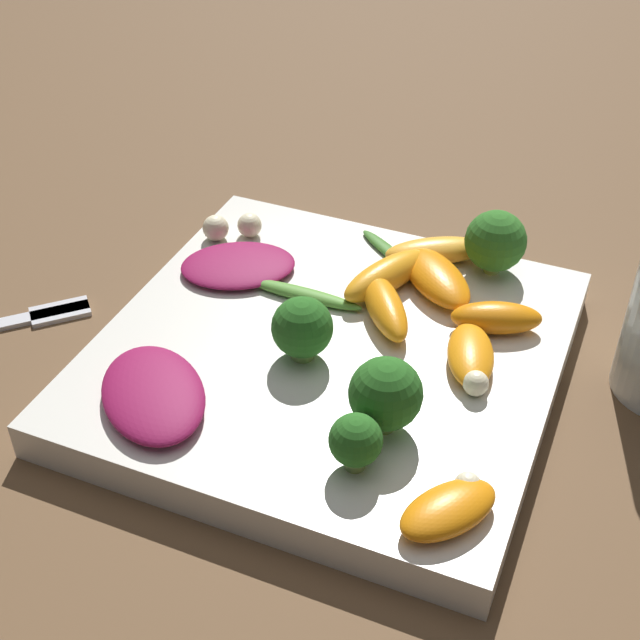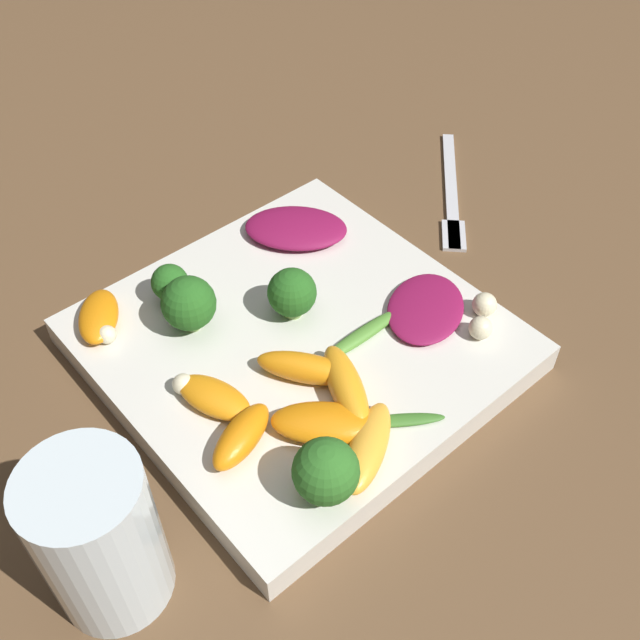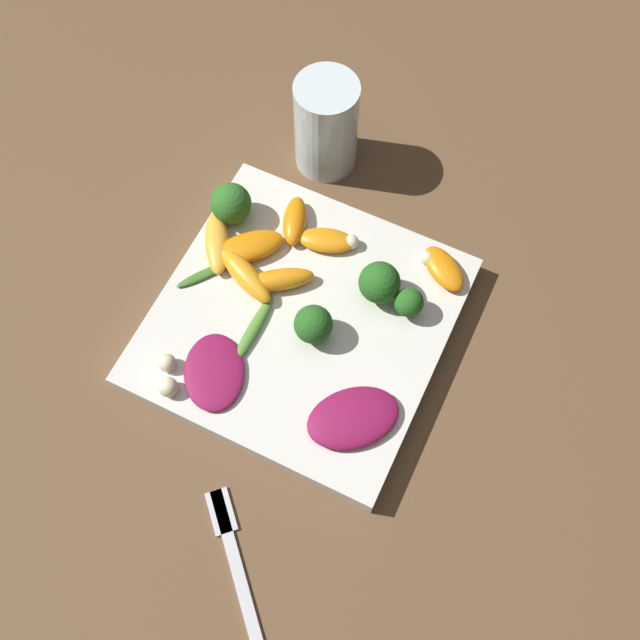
# 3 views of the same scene
# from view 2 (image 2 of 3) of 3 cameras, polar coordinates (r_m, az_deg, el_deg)

# --- Properties ---
(ground_plane) EXTENTS (2.40, 2.40, 0.00)m
(ground_plane) POSITION_cam_2_polar(r_m,az_deg,el_deg) (0.58, -1.64, -2.66)
(ground_plane) COLOR brown
(plate) EXTENTS (0.28, 0.28, 0.02)m
(plate) POSITION_cam_2_polar(r_m,az_deg,el_deg) (0.57, -1.66, -1.85)
(plate) COLOR silver
(plate) RESTS_ON ground_plane
(drinking_glass) EXTENTS (0.07, 0.07, 0.11)m
(drinking_glass) POSITION_cam_2_polar(r_m,az_deg,el_deg) (0.45, -16.48, -15.64)
(drinking_glass) COLOR silver
(drinking_glass) RESTS_ON ground_plane
(fork) EXTENTS (0.14, 0.14, 0.01)m
(fork) POSITION_cam_2_polar(r_m,az_deg,el_deg) (0.73, 10.02, 8.99)
(fork) COLOR silver
(fork) RESTS_ON ground_plane
(radicchio_leaf_0) EXTENTS (0.10, 0.10, 0.01)m
(radicchio_leaf_0) POSITION_cam_2_polar(r_m,az_deg,el_deg) (0.64, -1.84, 7.02)
(radicchio_leaf_0) COLOR maroon
(radicchio_leaf_0) RESTS_ON plate
(radicchio_leaf_1) EXTENTS (0.09, 0.10, 0.01)m
(radicchio_leaf_1) POSITION_cam_2_polar(r_m,az_deg,el_deg) (0.58, 8.05, 0.89)
(radicchio_leaf_1) COLOR maroon
(radicchio_leaf_1) RESTS_ON plate
(orange_segment_0) EXTENTS (0.08, 0.08, 0.02)m
(orange_segment_0) POSITION_cam_2_polar(r_m,az_deg,el_deg) (0.50, 0.41, -7.89)
(orange_segment_0) COLOR orange
(orange_segment_0) RESTS_ON plate
(orange_segment_1) EXTENTS (0.07, 0.06, 0.02)m
(orange_segment_1) POSITION_cam_2_polar(r_m,az_deg,el_deg) (0.53, -1.11, -3.68)
(orange_segment_1) COLOR orange
(orange_segment_1) RESTS_ON plate
(orange_segment_2) EXTENTS (0.08, 0.05, 0.02)m
(orange_segment_2) POSITION_cam_2_polar(r_m,az_deg,el_deg) (0.52, 1.98, -5.09)
(orange_segment_2) COLOR orange
(orange_segment_2) RESTS_ON plate
(orange_segment_3) EXTENTS (0.06, 0.04, 0.02)m
(orange_segment_3) POSITION_cam_2_polar(r_m,az_deg,el_deg) (0.52, -8.08, -5.85)
(orange_segment_3) COLOR orange
(orange_segment_3) RESTS_ON plate
(orange_segment_4) EXTENTS (0.06, 0.06, 0.02)m
(orange_segment_4) POSITION_cam_2_polar(r_m,az_deg,el_deg) (0.59, -16.52, 0.27)
(orange_segment_4) COLOR orange
(orange_segment_4) RESTS_ON plate
(orange_segment_5) EXTENTS (0.04, 0.06, 0.02)m
(orange_segment_5) POSITION_cam_2_polar(r_m,az_deg,el_deg) (0.50, -6.02, -8.80)
(orange_segment_5) COLOR orange
(orange_segment_5) RESTS_ON plate
(orange_segment_6) EXTENTS (0.06, 0.07, 0.02)m
(orange_segment_6) POSITION_cam_2_polar(r_m,az_deg,el_deg) (0.49, 3.67, -9.63)
(orange_segment_6) COLOR #FCAD33
(orange_segment_6) RESTS_ON plate
(broccoli_floret_0) EXTENTS (0.04, 0.04, 0.05)m
(broccoli_floret_0) POSITION_cam_2_polar(r_m,az_deg,el_deg) (0.46, 0.45, -11.48)
(broccoli_floret_0) COLOR #7A9E51
(broccoli_floret_0) RESTS_ON plate
(broccoli_floret_1) EXTENTS (0.04, 0.04, 0.05)m
(broccoli_floret_1) POSITION_cam_2_polar(r_m,az_deg,el_deg) (0.56, -9.97, 1.23)
(broccoli_floret_1) COLOR #7A9E51
(broccoli_floret_1) RESTS_ON plate
(broccoli_floret_2) EXTENTS (0.03, 0.03, 0.03)m
(broccoli_floret_2) POSITION_cam_2_polar(r_m,az_deg,el_deg) (0.58, -11.36, 2.77)
(broccoli_floret_2) COLOR #7A9E51
(broccoli_floret_2) RESTS_ON plate
(broccoli_floret_3) EXTENTS (0.04, 0.04, 0.04)m
(broccoli_floret_3) POSITION_cam_2_polar(r_m,az_deg,el_deg) (0.56, -2.15, 2.06)
(broccoli_floret_3) COLOR #7A9E51
(broccoli_floret_3) RESTS_ON plate
(arugula_sprig_0) EXTENTS (0.04, 0.06, 0.00)m
(arugula_sprig_0) POSITION_cam_2_polar(r_m,az_deg,el_deg) (0.51, 6.38, -7.43)
(arugula_sprig_0) COLOR #3D7528
(arugula_sprig_0) RESTS_ON plate
(arugula_sprig_1) EXTENTS (0.01, 0.08, 0.01)m
(arugula_sprig_1) POSITION_cam_2_polar(r_m,az_deg,el_deg) (0.56, 3.27, -1.10)
(arugula_sprig_1) COLOR #518E33
(arugula_sprig_1) RESTS_ON plate
(macadamia_nut_0) EXTENTS (0.01, 0.01, 0.01)m
(macadamia_nut_0) POSITION_cam_2_polar(r_m,az_deg,el_deg) (0.57, -15.93, -1.07)
(macadamia_nut_0) COLOR beige
(macadamia_nut_0) RESTS_ON plate
(macadamia_nut_1) EXTENTS (0.02, 0.02, 0.02)m
(macadamia_nut_1) POSITION_cam_2_polar(r_m,az_deg,el_deg) (0.53, -10.38, -4.83)
(macadamia_nut_1) COLOR beige
(macadamia_nut_1) RESTS_ON plate
(macadamia_nut_2) EXTENTS (0.02, 0.02, 0.02)m
(macadamia_nut_2) POSITION_cam_2_polar(r_m,az_deg,el_deg) (0.58, 12.43, 1.16)
(macadamia_nut_2) COLOR beige
(macadamia_nut_2) RESTS_ON plate
(macadamia_nut_3) EXTENTS (0.02, 0.02, 0.02)m
(macadamia_nut_3) POSITION_cam_2_polar(r_m,az_deg,el_deg) (0.57, 12.13, -0.60)
(macadamia_nut_3) COLOR beige
(macadamia_nut_3) RESTS_ON plate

